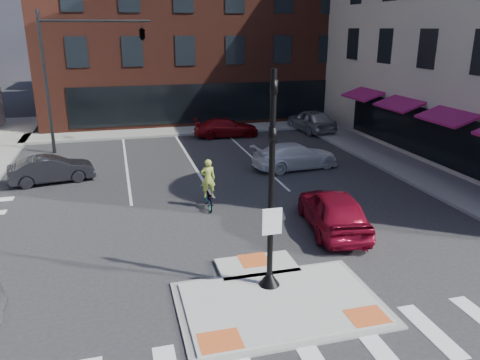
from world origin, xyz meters
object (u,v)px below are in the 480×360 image
object	(u,v)px
white_pickup	(295,156)
bg_car_silver	(311,120)
red_sedan	(333,210)
bg_car_red	(226,128)
cyclist	(208,192)
bg_car_dark	(52,169)

from	to	relation	value
white_pickup	bg_car_silver	size ratio (longest dim) A/B	0.98
red_sedan	white_pickup	bearing A→B (deg)	-92.48
white_pickup	bg_car_red	distance (m)	8.38
bg_car_red	cyclist	xyz separation A→B (m)	(-3.74, -12.58, 0.06)
bg_car_dark	bg_car_silver	distance (m)	18.11
bg_car_silver	bg_car_red	world-z (taller)	bg_car_silver
cyclist	white_pickup	bearing A→B (deg)	-137.54
bg_car_dark	bg_car_silver	world-z (taller)	bg_car_silver
bg_car_silver	cyclist	distance (m)	16.11
bg_car_silver	bg_car_red	size ratio (longest dim) A/B	1.08
red_sedan	white_pickup	xyz separation A→B (m)	(1.58, 7.73, -0.11)
bg_car_dark	bg_car_silver	size ratio (longest dim) A/B	0.83
bg_car_silver	cyclist	world-z (taller)	cyclist
red_sedan	bg_car_dark	distance (m)	13.52
bg_car_dark	bg_car_silver	bearing A→B (deg)	-75.95
bg_car_silver	bg_car_dark	bearing A→B (deg)	18.85
white_pickup	cyclist	xyz separation A→B (m)	(-5.51, -4.39, 0.03)
red_sedan	bg_car_red	bearing A→B (deg)	-80.23
white_pickup	bg_car_red	world-z (taller)	white_pickup
bg_car_dark	bg_car_red	distance (m)	12.67
white_pickup	bg_car_silver	xyz separation A→B (m)	(4.42, 8.29, 0.13)
red_sedan	bg_car_silver	xyz separation A→B (m)	(6.00, 16.03, 0.02)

